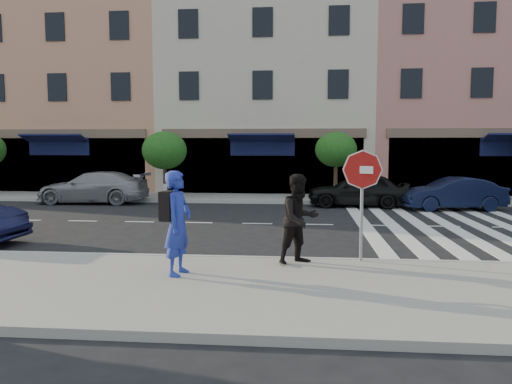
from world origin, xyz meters
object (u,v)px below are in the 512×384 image
object	(u,v)px
photographer	(178,223)
car_far_mid	(358,190)
walker	(300,219)
car_far_right	(453,194)
stop_sign	(362,180)
car_far_left	(93,187)

from	to	relation	value
photographer	car_far_mid	xyz separation A→B (m)	(4.67, 11.97, -0.43)
walker	car_far_right	xyz separation A→B (m)	(6.04, 10.15, -0.43)
photographer	car_far_right	world-z (taller)	photographer
car_far_right	photographer	bearing A→B (deg)	-43.88
car_far_right	car_far_mid	bearing A→B (deg)	-108.47
stop_sign	car_far_mid	xyz separation A→B (m)	(1.08, 10.53, -1.17)
photographer	car_far_mid	distance (m)	12.86
photographer	walker	world-z (taller)	photographer
photographer	car_far_right	distance (m)	14.01
stop_sign	walker	world-z (taller)	stop_sign
walker	car_far_mid	size ratio (longest dim) A/B	0.45
stop_sign	car_far_mid	world-z (taller)	stop_sign
car_far_left	car_far_mid	bearing A→B (deg)	88.32
photographer	walker	size ratio (longest dim) A/B	1.06
car_far_left	car_far_right	world-z (taller)	car_far_left
car_far_right	walker	bearing A→B (deg)	-38.15
photographer	walker	bearing A→B (deg)	-54.22
photographer	car_far_mid	bearing A→B (deg)	-11.35
walker	car_far_mid	world-z (taller)	walker
stop_sign	photographer	xyz separation A→B (m)	(-3.59, -1.44, -0.74)
photographer	stop_sign	bearing A→B (deg)	-58.20
walker	car_far_left	xyz separation A→B (m)	(-9.19, 11.02, -0.38)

